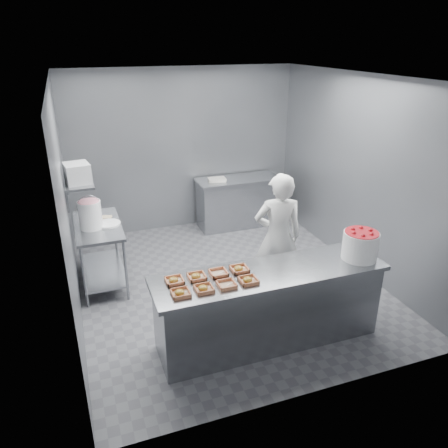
{
  "coord_description": "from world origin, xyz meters",
  "views": [
    {
      "loc": [
        -1.87,
        -5.06,
        3.23
      ],
      "look_at": [
        -0.12,
        -0.2,
        1.01
      ],
      "focal_mm": 35.0,
      "sensor_mm": 36.0,
      "label": 1
    }
  ],
  "objects_px": {
    "back_counter": "(238,202)",
    "tray_7": "(239,269)",
    "tray_3": "(248,280)",
    "tray_0": "(180,293)",
    "glaze_bucket": "(90,214)",
    "tray_1": "(204,288)",
    "service_counter": "(269,306)",
    "prep_table": "(100,245)",
    "worker": "(278,237)",
    "tray_2": "(227,284)",
    "strawberry_tub": "(360,244)",
    "tray_6": "(218,273)",
    "tray_4": "(174,280)",
    "tray_5": "(197,276)",
    "appliance": "(77,173)"
  },
  "relations": [
    {
      "from": "back_counter",
      "to": "tray_7",
      "type": "xyz_separation_m",
      "value": [
        -1.21,
        -3.12,
        0.47
      ]
    },
    {
      "from": "tray_3",
      "to": "tray_7",
      "type": "xyz_separation_m",
      "value": [
        0.0,
        0.25,
        0.0
      ]
    },
    {
      "from": "tray_0",
      "to": "glaze_bucket",
      "type": "relative_size",
      "value": 0.41
    },
    {
      "from": "back_counter",
      "to": "tray_1",
      "type": "distance_m",
      "value": 3.81
    },
    {
      "from": "service_counter",
      "to": "prep_table",
      "type": "distance_m",
      "value": 2.56
    },
    {
      "from": "prep_table",
      "to": "worker",
      "type": "bearing_deg",
      "value": -26.63
    },
    {
      "from": "tray_0",
      "to": "tray_2",
      "type": "distance_m",
      "value": 0.48
    },
    {
      "from": "service_counter",
      "to": "strawberry_tub",
      "type": "height_order",
      "value": "strawberry_tub"
    },
    {
      "from": "tray_6",
      "to": "tray_7",
      "type": "relative_size",
      "value": 1.0
    },
    {
      "from": "tray_4",
      "to": "glaze_bucket",
      "type": "height_order",
      "value": "glaze_bucket"
    },
    {
      "from": "tray_5",
      "to": "appliance",
      "type": "bearing_deg",
      "value": 121.96
    },
    {
      "from": "tray_6",
      "to": "glaze_bucket",
      "type": "xyz_separation_m",
      "value": [
        -1.18,
        1.74,
        0.18
      ]
    },
    {
      "from": "glaze_bucket",
      "to": "appliance",
      "type": "distance_m",
      "value": 0.6
    },
    {
      "from": "service_counter",
      "to": "tray_6",
      "type": "distance_m",
      "value": 0.73
    },
    {
      "from": "tray_4",
      "to": "strawberry_tub",
      "type": "height_order",
      "value": "strawberry_tub"
    },
    {
      "from": "back_counter",
      "to": "tray_3",
      "type": "bearing_deg",
      "value": -109.78
    },
    {
      "from": "prep_table",
      "to": "tray_4",
      "type": "bearing_deg",
      "value": -71.35
    },
    {
      "from": "tray_3",
      "to": "strawberry_tub",
      "type": "height_order",
      "value": "strawberry_tub"
    },
    {
      "from": "service_counter",
      "to": "tray_7",
      "type": "distance_m",
      "value": 0.58
    },
    {
      "from": "glaze_bucket",
      "to": "worker",
      "type": "bearing_deg",
      "value": -23.96
    },
    {
      "from": "tray_3",
      "to": "service_counter",
      "type": "bearing_deg",
      "value": 21.85
    },
    {
      "from": "prep_table",
      "to": "appliance",
      "type": "height_order",
      "value": "appliance"
    },
    {
      "from": "tray_2",
      "to": "strawberry_tub",
      "type": "xyz_separation_m",
      "value": [
        1.63,
        0.06,
        0.15
      ]
    },
    {
      "from": "appliance",
      "to": "tray_5",
      "type": "bearing_deg",
      "value": -66.35
    },
    {
      "from": "tray_5",
      "to": "glaze_bucket",
      "type": "height_order",
      "value": "glaze_bucket"
    },
    {
      "from": "tray_0",
      "to": "glaze_bucket",
      "type": "bearing_deg",
      "value": 109.3
    },
    {
      "from": "tray_0",
      "to": "worker",
      "type": "height_order",
      "value": "worker"
    },
    {
      "from": "tray_3",
      "to": "worker",
      "type": "height_order",
      "value": "worker"
    },
    {
      "from": "tray_0",
      "to": "tray_1",
      "type": "height_order",
      "value": "same"
    },
    {
      "from": "tray_0",
      "to": "tray_4",
      "type": "relative_size",
      "value": 1.0
    },
    {
      "from": "prep_table",
      "to": "worker",
      "type": "xyz_separation_m",
      "value": [
        2.17,
        -1.09,
        0.26
      ]
    },
    {
      "from": "back_counter",
      "to": "glaze_bucket",
      "type": "bearing_deg",
      "value": -152.18
    },
    {
      "from": "glaze_bucket",
      "to": "tray_2",
      "type": "bearing_deg",
      "value": -59.33
    },
    {
      "from": "tray_1",
      "to": "strawberry_tub",
      "type": "distance_m",
      "value": 1.88
    },
    {
      "from": "tray_4",
      "to": "tray_7",
      "type": "bearing_deg",
      "value": 0.0
    },
    {
      "from": "tray_2",
      "to": "tray_7",
      "type": "bearing_deg",
      "value": 46.77
    },
    {
      "from": "tray_7",
      "to": "glaze_bucket",
      "type": "height_order",
      "value": "glaze_bucket"
    },
    {
      "from": "tray_1",
      "to": "tray_7",
      "type": "bearing_deg",
      "value": 27.71
    },
    {
      "from": "back_counter",
      "to": "tray_2",
      "type": "bearing_deg",
      "value": -113.26
    },
    {
      "from": "tray_3",
      "to": "appliance",
      "type": "distance_m",
      "value": 2.54
    },
    {
      "from": "strawberry_tub",
      "to": "appliance",
      "type": "bearing_deg",
      "value": 147.71
    },
    {
      "from": "back_counter",
      "to": "tray_0",
      "type": "bearing_deg",
      "value": -119.81
    },
    {
      "from": "service_counter",
      "to": "tray_7",
      "type": "xyz_separation_m",
      "value": [
        -0.31,
        0.13,
        0.47
      ]
    },
    {
      "from": "worker",
      "to": "glaze_bucket",
      "type": "bearing_deg",
      "value": -10.1
    },
    {
      "from": "tray_7",
      "to": "tray_6",
      "type": "bearing_deg",
      "value": 180.0
    },
    {
      "from": "tray_0",
      "to": "tray_1",
      "type": "xyz_separation_m",
      "value": [
        0.24,
        0.0,
        0.0
      ]
    },
    {
      "from": "tray_3",
      "to": "tray_5",
      "type": "relative_size",
      "value": 1.0
    },
    {
      "from": "worker",
      "to": "glaze_bucket",
      "type": "xyz_separation_m",
      "value": [
        -2.25,
        1.0,
        0.24
      ]
    },
    {
      "from": "prep_table",
      "to": "back_counter",
      "type": "bearing_deg",
      "value": 27.01
    },
    {
      "from": "tray_1",
      "to": "tray_6",
      "type": "height_order",
      "value": "tray_1"
    }
  ]
}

